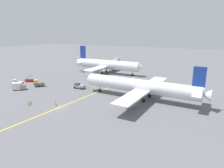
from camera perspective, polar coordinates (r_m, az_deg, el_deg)
The scene contains 15 objects.
ground_plane at distance 77.08m, azimuth -14.30°, elevation -6.60°, with size 600.00×600.00×0.00m, color slate.
taxiway_stripe at distance 84.18m, azimuth -9.73°, elevation -4.52°, with size 0.50×120.00×0.01m, color yellow.
airliner_at_gate_left at distance 135.19m, azimuth -1.26°, elevation 5.45°, with size 49.13×43.48×17.57m.
airliner_being_pushed at distance 84.24m, azimuth 7.97°, elevation -0.63°, with size 54.16×46.01×15.39m.
pushback_tug at distance 100.85m, azimuth -9.26°, elevation -0.56°, with size 8.75×3.06×2.88m.
gse_baggage_cart_trailing at distance 116.39m, azimuth -24.24°, elevation 0.18°, with size 2.97×2.04×1.71m.
gse_fuel_bowser_stubby at distance 109.13m, azimuth -19.78°, elevation -0.03°, with size 4.63×4.93×2.40m.
gse_catering_truck_tall at distance 106.85m, azimuth -24.79°, elevation -0.59°, with size 5.93×5.71×3.50m.
gse_container_dolly_flat at distance 115.85m, azimuth -20.69°, elevation 0.63°, with size 3.79×3.84×2.15m.
gse_baggage_cart_near_cluster at distance 123.14m, azimuth -25.81°, elevation 0.74°, with size 3.13×2.89×1.71m.
gse_stair_truck_yellow at distance 122.01m, azimuth -22.28°, elevation 1.08°, with size 4.93×3.66×4.06m.
ground_crew_wing_walker_right at distance 83.77m, azimuth -21.93°, elevation -4.85°, with size 0.43×0.40×1.72m.
ground_crew_marshaller_foreground at distance 82.85m, azimuth -22.47°, elevation -5.12°, with size 0.46×0.37×1.70m.
ground_crew_ramp_agent_by_cones at distance 79.76m, azimuth -15.57°, elevation -5.26°, with size 0.49×0.36×1.74m.
jet_bridge at distance 161.16m, azimuth 0.78°, elevation 6.39°, with size 7.49×22.98×6.03m.
Camera 1 is at (49.84, -52.09, 27.28)m, focal length 32.41 mm.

